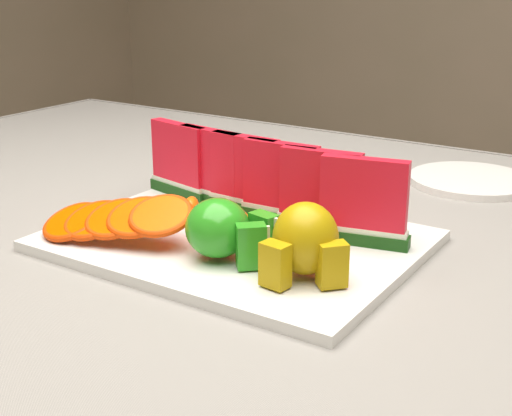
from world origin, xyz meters
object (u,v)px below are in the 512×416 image
apple_cluster (224,230)px  pear_cluster (305,241)px  side_plate (471,180)px  fork (211,161)px  platter (236,240)px

apple_cluster → pear_cluster: pear_cluster is taller
side_plate → fork: side_plate is taller
platter → pear_cluster: size_ratio=4.45×
fork → side_plate: bearing=15.6°
side_plate → fork: (-0.39, -0.11, -0.00)m
platter → apple_cluster: 0.08m
apple_cluster → pear_cluster: bearing=3.0°
fork → pear_cluster: bearing=-42.9°
side_plate → platter: bearing=-111.2°
platter → pear_cluster: pear_cluster is taller
platter → pear_cluster: (0.12, -0.06, 0.04)m
pear_cluster → side_plate: (0.03, 0.45, -0.05)m
pear_cluster → side_plate: size_ratio=0.39×
pear_cluster → fork: 0.50m
apple_cluster → side_plate: (0.12, 0.45, -0.04)m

